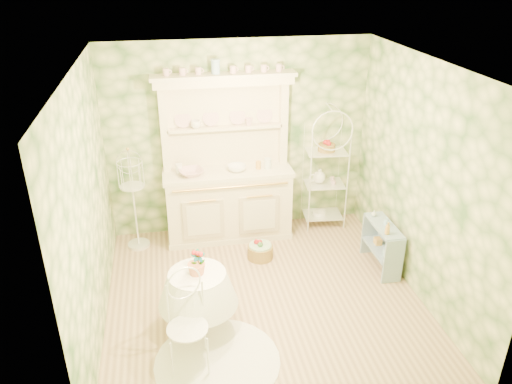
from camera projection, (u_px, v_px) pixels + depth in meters
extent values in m
plane|color=tan|center=(264.00, 298.00, 5.88)|extent=(3.60, 3.60, 0.00)
plane|color=white|center=(266.00, 67.00, 4.71)|extent=(3.60, 3.60, 0.00)
plane|color=beige|center=(89.00, 210.00, 4.99)|extent=(3.60, 3.60, 0.00)
plane|color=beige|center=(422.00, 182.00, 5.59)|extent=(3.60, 3.60, 0.00)
plane|color=beige|center=(239.00, 139.00, 6.89)|extent=(3.60, 3.60, 0.00)
plane|color=beige|center=(313.00, 300.00, 3.70)|extent=(3.60, 3.60, 0.00)
cube|color=#F9ECC9|center=(227.00, 161.00, 6.69)|extent=(1.87, 0.61, 2.29)
cube|color=white|center=(325.00, 166.00, 7.10)|extent=(0.62, 0.47, 1.86)
cube|color=#86A0B5|center=(381.00, 247.00, 6.34)|extent=(0.32, 0.69, 0.58)
cylinder|color=white|center=(198.00, 300.00, 5.24)|extent=(0.89, 0.89, 0.76)
cube|color=white|center=(187.00, 328.00, 4.74)|extent=(0.53, 0.53, 0.90)
cube|color=white|center=(133.00, 198.00, 6.60)|extent=(0.39, 0.39, 1.48)
cylinder|color=olive|center=(260.00, 250.00, 6.60)|extent=(0.41, 0.41, 0.24)
cylinder|color=white|center=(217.00, 361.00, 4.96)|extent=(1.63, 1.63, 0.01)
imported|color=white|center=(191.00, 175.00, 6.61)|extent=(0.38, 0.38, 0.08)
imported|color=white|center=(237.00, 170.00, 6.74)|extent=(0.26, 0.26, 0.08)
imported|color=white|center=(196.00, 126.00, 6.57)|extent=(0.16, 0.16, 0.10)
imported|color=white|center=(249.00, 123.00, 6.69)|extent=(0.14, 0.14, 0.10)
imported|color=#3F7238|center=(198.00, 263.00, 5.03)|extent=(0.15, 0.11, 0.27)
imported|color=gold|center=(387.00, 229.00, 5.97)|extent=(0.08, 0.08, 0.16)
imported|color=#8FBBD8|center=(386.00, 222.00, 6.19)|extent=(0.06, 0.06, 0.10)
imported|color=silver|center=(374.00, 214.00, 6.40)|extent=(0.07, 0.07, 0.09)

